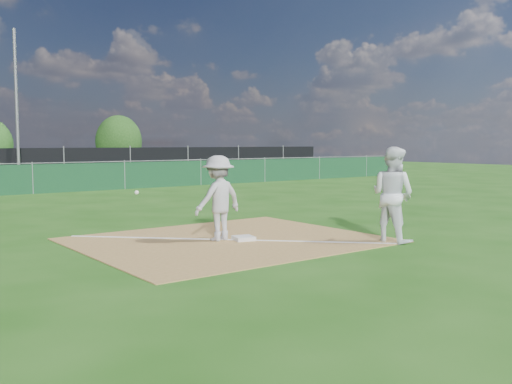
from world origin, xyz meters
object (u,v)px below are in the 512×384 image
(play_at_first, at_px, (218,198))
(car_right, at_px, (67,165))
(first_base, at_px, (244,238))
(tree_right, at_px, (119,142))
(runner, at_px, (393,195))
(light_pole, at_px, (17,106))

(play_at_first, relative_size, car_right, 0.58)
(play_at_first, bearing_deg, first_base, -38.34)
(play_at_first, distance_m, car_right, 27.45)
(first_base, height_order, play_at_first, play_at_first)
(play_at_first, bearing_deg, tree_right, 69.59)
(first_base, relative_size, runner, 0.20)
(runner, xyz_separation_m, tree_right, (9.01, 34.13, 1.18))
(light_pole, relative_size, car_right, 1.79)
(light_pole, xyz_separation_m, car_right, (4.32, 5.18, -3.34))
(first_base, bearing_deg, light_pole, 86.71)
(light_pole, distance_m, play_at_first, 21.89)
(first_base, xyz_separation_m, car_right, (5.59, 27.11, 0.60))
(light_pole, xyz_separation_m, tree_right, (10.17, 10.25, -1.83))
(light_pole, bearing_deg, first_base, -93.29)
(tree_right, bearing_deg, car_right, -139.07)
(car_right, bearing_deg, runner, -175.07)
(car_right, height_order, tree_right, tree_right)
(light_pole, relative_size, play_at_first, 3.10)
(runner, distance_m, car_right, 29.23)
(play_at_first, relative_size, runner, 1.30)
(runner, bearing_deg, light_pole, -2.08)
(light_pole, bearing_deg, runner, -87.21)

